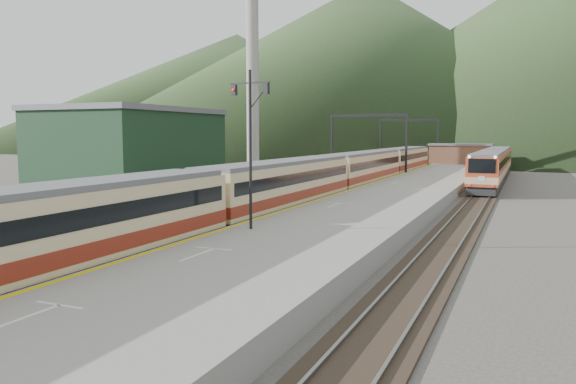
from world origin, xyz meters
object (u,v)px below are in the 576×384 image
at_px(worker, 46,239).
at_px(signal_mast, 250,133).
at_px(second_train, 494,166).
at_px(main_train, 331,176).

bearing_deg(worker, signal_mast, -127.84).
height_order(second_train, worker, second_train).
distance_m(main_train, worker, 26.48).
relative_size(main_train, signal_mast, 10.73).
distance_m(main_train, signal_mast, 21.28).
bearing_deg(second_train, worker, -107.58).
height_order(main_train, worker, main_train).
xyz_separation_m(main_train, worker, (-4.51, -26.07, -1.14)).
relative_size(second_train, signal_mast, 4.94).
bearing_deg(second_train, signal_mast, -100.64).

